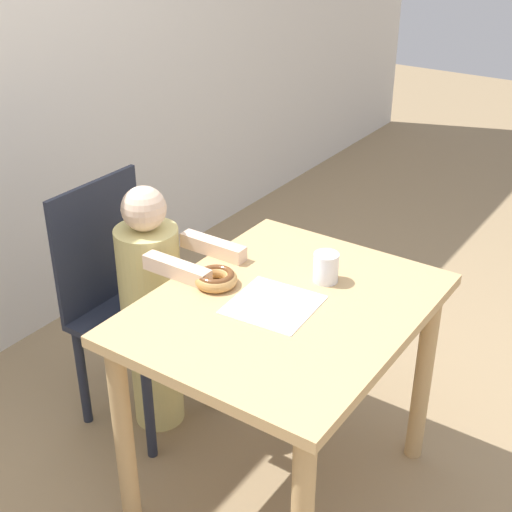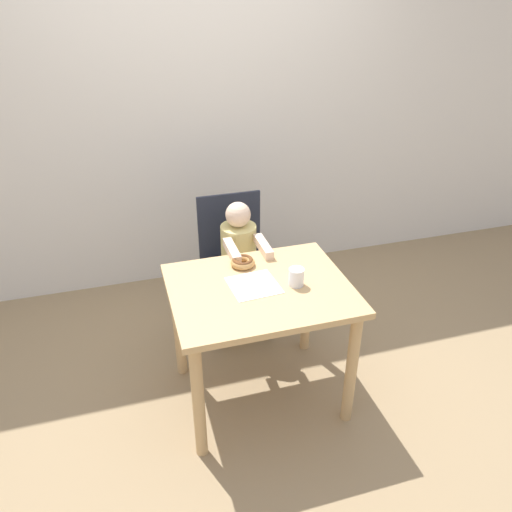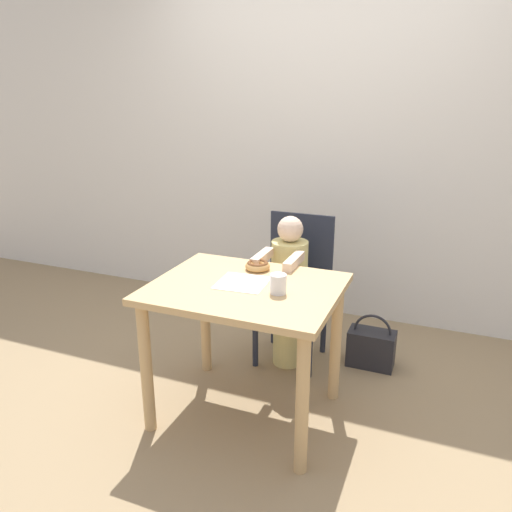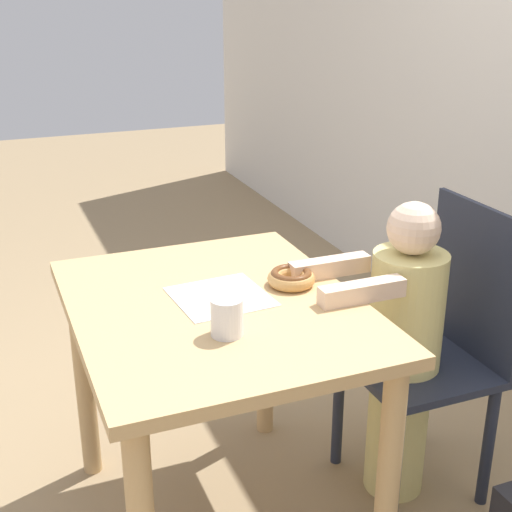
# 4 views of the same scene
# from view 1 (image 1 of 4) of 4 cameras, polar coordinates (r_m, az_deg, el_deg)

# --- Properties ---
(ground_plane) EXTENTS (12.00, 12.00, 0.00)m
(ground_plane) POSITION_cam_1_polar(r_m,az_deg,el_deg) (2.57, 2.01, -17.86)
(ground_plane) COLOR #997F5B
(dining_table) EXTENTS (0.92, 0.74, 0.74)m
(dining_table) POSITION_cam_1_polar(r_m,az_deg,el_deg) (2.18, 2.27, -6.63)
(dining_table) COLOR tan
(dining_table) RESTS_ON ground_plane
(chair) EXTENTS (0.41, 0.39, 0.92)m
(chair) POSITION_cam_1_polar(r_m,az_deg,el_deg) (2.65, -10.20, -3.73)
(chair) COLOR #232838
(chair) RESTS_ON ground_plane
(child_figure) EXTENTS (0.24, 0.44, 0.96)m
(child_figure) POSITION_cam_1_polar(r_m,az_deg,el_deg) (2.56, -8.21, -4.30)
(child_figure) COLOR #E0D17F
(child_figure) RESTS_ON ground_plane
(donut) EXTENTS (0.13, 0.13, 0.05)m
(donut) POSITION_cam_1_polar(r_m,az_deg,el_deg) (2.19, -3.23, -1.78)
(donut) COLOR tan
(donut) RESTS_ON dining_table
(napkin) EXTENTS (0.26, 0.26, 0.00)m
(napkin) POSITION_cam_1_polar(r_m,az_deg,el_deg) (2.10, 1.40, -3.90)
(napkin) COLOR white
(napkin) RESTS_ON dining_table
(handbag) EXTENTS (0.29, 0.16, 0.35)m
(handbag) POSITION_cam_1_polar(r_m,az_deg,el_deg) (3.17, -4.08, -4.99)
(handbag) COLOR #232328
(handbag) RESTS_ON ground_plane
(cup) EXTENTS (0.08, 0.08, 0.09)m
(cup) POSITION_cam_1_polar(r_m,az_deg,el_deg) (2.21, 5.61, -0.92)
(cup) COLOR white
(cup) RESTS_ON dining_table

